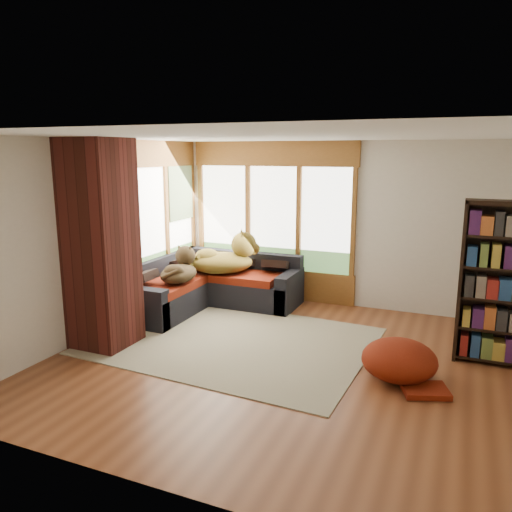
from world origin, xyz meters
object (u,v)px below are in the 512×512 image
Objects in this scene: brick_chimney at (101,245)px; bookshelf at (497,284)px; sectional_sofa at (212,286)px; dog_brindle at (180,267)px; area_rug at (233,341)px; pouf at (399,359)px; dog_tan at (227,255)px.

brick_chimney is 1.36× the size of bookshelf.
sectional_sofa is 2.58× the size of dog_brindle.
brick_chimney is at bearing -97.42° from sectional_sofa.
brick_chimney reaches higher than dog_brindle.
dog_brindle is at bearing -98.56° from sectional_sofa.
sectional_sofa is 1.72m from area_rug.
brick_chimney is at bearing -154.38° from area_rug.
area_rug is 1.80× the size of bookshelf.
dog_brindle is (-4.26, 0.11, -0.20)m from bookshelf.
pouf is (3.61, 0.41, -1.07)m from brick_chimney.
bookshelf reaches higher than dog_brindle.
bookshelf is 2.24× the size of dog_brindle.
bookshelf is 3.93m from dog_tan.
dog_brindle is (-0.16, -0.68, 0.45)m from sectional_sofa.
area_rug is at bearing -47.66° from sectional_sofa.
dog_brindle is (-0.41, -0.73, -0.07)m from dog_tan.
sectional_sofa is 2.72× the size of pouf.
pouf is at bearing -7.90° from area_rug.
brick_chimney is 3.05× the size of dog_brindle.
dog_tan is at bearing 71.62° from brick_chimney.
dog_tan reaches higher than dog_brindle.
brick_chimney is 1.50m from dog_brindle.
brick_chimney reaches higher than pouf.
brick_chimney is 3.79m from pouf.
brick_chimney is 4.73m from bookshelf.
dog_tan is at bearing 149.88° from pouf.
dog_brindle reaches higher than pouf.
brick_chimney reaches higher than sectional_sofa.
pouf is at bearing 6.49° from brick_chimney.
area_rug is 2.91× the size of dog_tan.
pouf is (2.14, -0.30, 0.22)m from area_rug.
sectional_sofa reaches higher than pouf.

